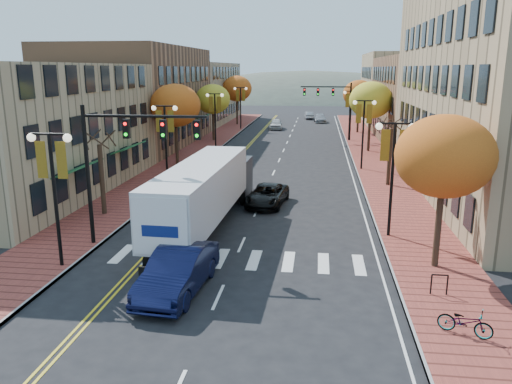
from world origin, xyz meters
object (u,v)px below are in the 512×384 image
(semi_truck, at_px, (207,189))
(bicycle, at_px, (465,322))
(navy_sedan, at_px, (178,271))
(black_suv, at_px, (267,195))

(semi_truck, xyz_separation_m, bicycle, (10.90, -10.40, -1.64))
(semi_truck, height_order, bicycle, semi_truck)
(navy_sedan, xyz_separation_m, bicycle, (10.31, -2.30, -0.28))
(navy_sedan, relative_size, black_suv, 1.12)
(semi_truck, height_order, navy_sedan, semi_truck)
(semi_truck, distance_m, black_suv, 6.12)
(black_suv, relative_size, bicycle, 2.76)
(semi_truck, relative_size, bicycle, 8.88)
(bicycle, bearing_deg, semi_truck, 69.73)
(black_suv, xyz_separation_m, bicycle, (8.15, -15.64, -0.06))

